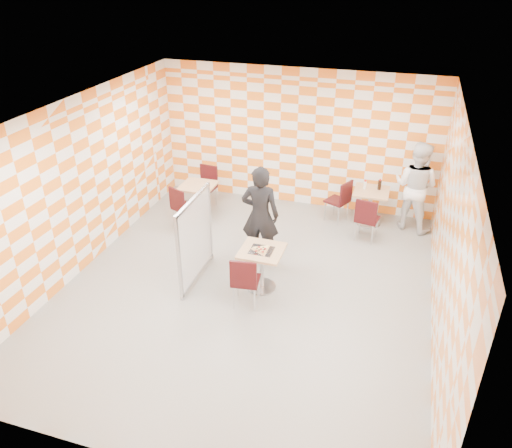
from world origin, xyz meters
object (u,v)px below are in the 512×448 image
at_px(chair_empty_near, 181,205).
at_px(man_white, 415,186).
at_px(second_table, 370,201).
at_px(chair_second_front, 367,217).
at_px(soda_bottle, 380,185).
at_px(empty_table, 198,195).
at_px(sport_bottle, 365,185).
at_px(chair_main_front, 245,279).
at_px(man_dark, 260,215).
at_px(partition, 195,239).
at_px(main_table, 262,262).
at_px(chair_second_side, 341,198).
at_px(chair_empty_far, 207,183).

height_order(chair_empty_near, man_white, man_white).
relative_size(second_table, chair_second_front, 0.81).
bearing_deg(soda_bottle, chair_empty_near, -158.52).
distance_m(second_table, soda_bottle, 0.38).
height_order(empty_table, soda_bottle, soda_bottle).
xyz_separation_m(second_table, sport_bottle, (-0.15, 0.05, 0.33)).
height_order(chair_main_front, man_white, man_white).
bearing_deg(man_white, sport_bottle, 23.36).
distance_m(man_dark, sport_bottle, 2.65).
distance_m(chair_empty_near, partition, 1.86).
relative_size(chair_main_front, soda_bottle, 4.02).
bearing_deg(main_table, chair_second_side, 72.12).
bearing_deg(main_table, second_table, 62.68).
relative_size(second_table, man_dark, 0.40).
xyz_separation_m(chair_empty_near, man_dark, (1.86, -0.67, 0.38)).
relative_size(second_table, partition, 0.48).
height_order(second_table, chair_main_front, chair_main_front).
height_order(empty_table, chair_main_front, chair_main_front).
xyz_separation_m(chair_empty_near, chair_empty_far, (0.08, 1.17, 0.00)).
bearing_deg(man_white, chair_empty_near, 39.88).
bearing_deg(partition, sport_bottle, 50.24).
relative_size(main_table, man_white, 0.41).
distance_m(chair_empty_far, man_dark, 2.59).
height_order(chair_second_front, partition, partition).
height_order(chair_main_front, chair_second_front, same).
relative_size(main_table, chair_empty_far, 0.81).
distance_m(second_table, chair_second_front, 0.79).
height_order(chair_main_front, chair_empty_far, same).
distance_m(chair_empty_near, soda_bottle, 4.05).
xyz_separation_m(chair_empty_far, sport_bottle, (3.39, 0.26, 0.29)).
xyz_separation_m(second_table, chair_main_front, (-1.59, -3.46, 0.04)).
bearing_deg(chair_second_front, chair_empty_far, 170.68).
height_order(partition, man_white, man_white).
xyz_separation_m(man_white, soda_bottle, (-0.70, 0.03, -0.07)).
bearing_deg(main_table, soda_bottle, 61.47).
relative_size(empty_table, chair_main_front, 0.81).
bearing_deg(soda_bottle, sport_bottle, -169.54).
distance_m(empty_table, chair_empty_near, 0.60).
height_order(man_dark, man_white, man_dark).
distance_m(main_table, chair_second_side, 2.91).
bearing_deg(chair_empty_far, sport_bottle, 4.36).
relative_size(second_table, sport_bottle, 3.75).
bearing_deg(chair_second_side, partition, -125.85).
height_order(empty_table, man_dark, man_dark).
distance_m(main_table, man_dark, 0.97).
distance_m(chair_second_front, partition, 3.40).
height_order(main_table, chair_empty_far, chair_empty_far).
bearing_deg(sport_bottle, partition, -129.76).
distance_m(empty_table, chair_second_front, 3.50).
bearing_deg(empty_table, main_table, -45.87).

